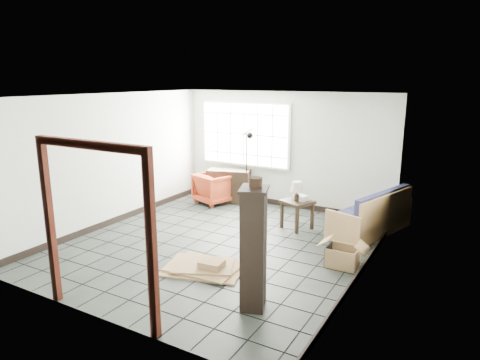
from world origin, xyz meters
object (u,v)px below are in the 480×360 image
Objects in this scene: futon_sofa at (373,217)px; armchair at (214,187)px; side_table at (297,205)px; tall_shelf at (254,248)px.

armchair is at bearing -166.04° from futon_sofa.
side_table is at bearing -142.85° from futon_sofa.
futon_sofa is 3.73m from armchair.
tall_shelf is (3.02, -3.72, 0.42)m from armchair.
tall_shelf is at bearing -78.03° from side_table.
tall_shelf is (0.64, -3.03, 0.34)m from side_table.
futon_sofa reaches higher than side_table.
futon_sofa is at bearing -164.44° from armchair.
armchair is 4.81m from tall_shelf.
futon_sofa reaches higher than armchair.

